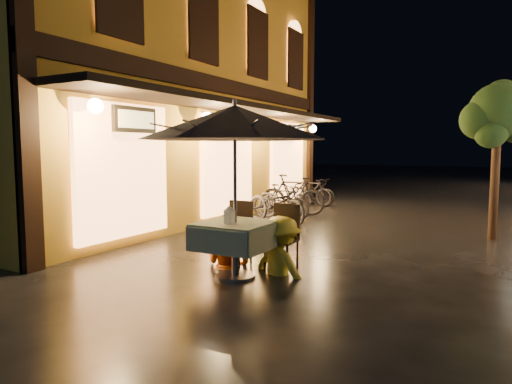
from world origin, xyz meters
The scene contains 16 objects.
ground centered at (0.00, 0.00, 0.00)m, with size 90.00×90.00×0.00m, color black.
west_building centered at (-5.72, 4.00, 3.71)m, with size 5.90×11.40×7.40m.
street_tree centered at (2.41, 4.51, 2.42)m, with size 1.43×1.20×3.15m.
cafe_table centered at (-0.68, -0.19, 0.59)m, with size 0.99×0.99×0.78m.
patio_umbrella centered at (-0.68, -0.19, 2.15)m, with size 2.60×2.60×2.46m.
cafe_chair_left centered at (-1.08, 0.54, 0.54)m, with size 0.42×0.42×0.97m.
cafe_chair_right centered at (-0.28, 0.54, 0.54)m, with size 0.42×0.42×0.97m.
table_lantern centered at (-0.68, -0.35, 0.92)m, with size 0.16×0.16×0.25m.
person_orange centered at (-1.10, 0.31, 0.79)m, with size 0.77×0.60×1.59m, color #C14B04.
person_yellow centered at (-0.21, 0.32, 0.81)m, with size 1.05×0.60×1.62m, color yellow.
bicycle_0 centered at (-2.18, 4.14, 0.50)m, with size 0.67×1.92×1.01m, color black.
bicycle_1 centered at (-2.39, 4.95, 0.45)m, with size 0.42×1.48×0.89m, color black.
bicycle_2 centered at (-2.56, 4.97, 0.41)m, with size 0.55×1.58×0.83m, color black.
bicycle_3 centered at (-2.51, 5.82, 0.55)m, with size 0.51×1.82×1.09m, color black.
bicycle_4 centered at (-2.83, 8.11, 0.43)m, with size 0.56×1.62×0.85m, color black.
bicycle_5 centered at (-2.79, 7.95, 0.44)m, with size 0.41×1.47×0.88m, color black.
Camera 1 is at (2.58, -5.53, 1.79)m, focal length 32.00 mm.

